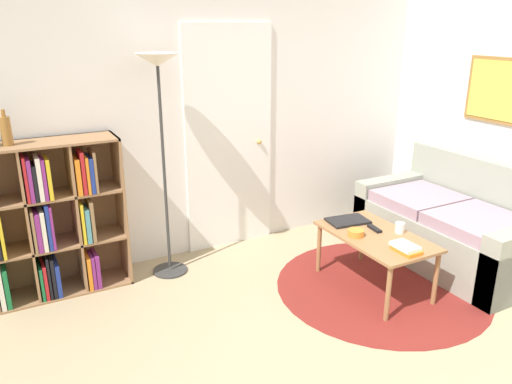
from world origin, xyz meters
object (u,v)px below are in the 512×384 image
(bowl, at_px, (356,233))
(cup, at_px, (400,228))
(bookshelf, at_px, (45,223))
(coffee_table, at_px, (376,241))
(couch, at_px, (456,227))
(laptop, at_px, (348,221))
(bottle_right, at_px, (6,131))
(floor_lamp, at_px, (159,90))

(bowl, relative_size, cup, 1.50)
(bookshelf, distance_m, coffee_table, 2.49)
(bookshelf, bearing_deg, couch, -18.00)
(couch, bearing_deg, coffee_table, -176.23)
(bookshelf, xyz_separation_m, coffee_table, (2.23, -1.10, -0.18))
(bowl, bearing_deg, laptop, 64.37)
(bowl, bearing_deg, cup, -17.88)
(coffee_table, xyz_separation_m, bottle_right, (-2.38, 1.09, 0.89))
(bookshelf, relative_size, couch, 0.76)
(bookshelf, relative_size, cup, 14.39)
(coffee_table, height_order, bowl, bowl)
(bookshelf, distance_m, bottle_right, 0.73)
(bottle_right, bearing_deg, laptop, -18.40)
(floor_lamp, bearing_deg, cup, -34.95)
(couch, bearing_deg, bookshelf, 162.00)
(laptop, relative_size, bowl, 2.81)
(floor_lamp, xyz_separation_m, couch, (2.30, -0.94, -1.21))
(floor_lamp, distance_m, couch, 2.76)
(coffee_table, relative_size, bowl, 7.33)
(floor_lamp, height_order, couch, floor_lamp)
(floor_lamp, height_order, bowl, floor_lamp)
(laptop, bearing_deg, bottle_right, 161.60)
(coffee_table, distance_m, bottle_right, 2.77)
(cup, xyz_separation_m, bottle_right, (-2.57, 1.15, 0.80))
(bookshelf, distance_m, laptop, 2.34)
(bookshelf, distance_m, bowl, 2.33)
(bowl, height_order, bottle_right, bottle_right)
(bookshelf, xyz_separation_m, laptop, (2.20, -0.79, -0.12))
(bookshelf, height_order, floor_lamp, floor_lamp)
(couch, xyz_separation_m, bottle_right, (-3.36, 1.03, 1.00))
(bottle_right, bearing_deg, bowl, -24.94)
(floor_lamp, distance_m, bowl, 1.83)
(floor_lamp, distance_m, cup, 2.10)
(bookshelf, relative_size, coffee_table, 1.31)
(floor_lamp, bearing_deg, couch, -22.21)
(couch, xyz_separation_m, coffee_table, (-0.97, -0.06, 0.11))
(bowl, distance_m, cup, 0.36)
(floor_lamp, bearing_deg, coffee_table, -37.10)
(coffee_table, bearing_deg, bottle_right, 155.37)
(bookshelf, relative_size, laptop, 3.41)
(floor_lamp, relative_size, couch, 1.13)
(laptop, height_order, cup, cup)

